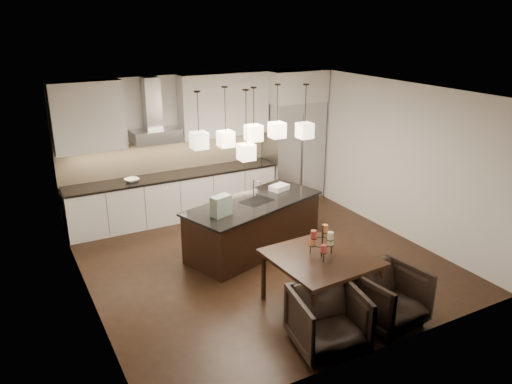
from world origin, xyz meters
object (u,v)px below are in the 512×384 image
armchair_left (328,320)px  armchair_right (389,297)px  refrigerator (293,150)px  island_body (254,227)px  dining_table (320,282)px

armchair_left → armchair_right: size_ratio=0.99×
refrigerator → armchair_right: 5.02m
refrigerator → armchair_right: bearing=-107.6°
refrigerator → armchair_left: size_ratio=2.53×
island_body → dining_table: (-0.04, -2.05, -0.03)m
armchair_right → dining_table: bearing=119.0°
dining_table → armchair_left: (-0.46, -0.81, -0.00)m
island_body → dining_table: island_body is taller
island_body → armchair_left: 2.90m
armchair_left → armchair_right: (1.01, 0.05, 0.00)m
refrigerator → island_body: size_ratio=0.90×
refrigerator → armchair_left: bearing=-117.7°
refrigerator → armchair_left: refrigerator is taller
refrigerator → armchair_left: (-2.52, -4.79, -0.69)m
armchair_right → refrigerator: bearing=65.0°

